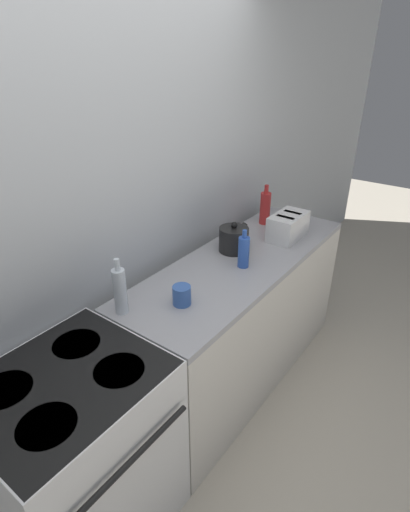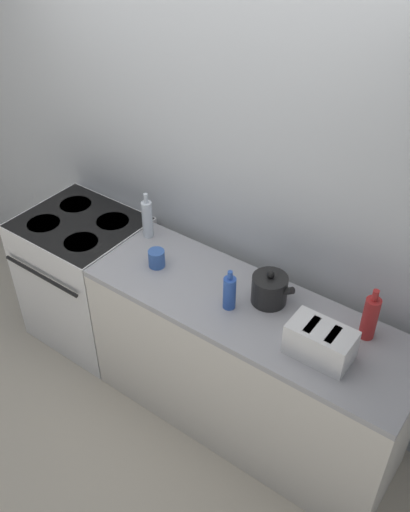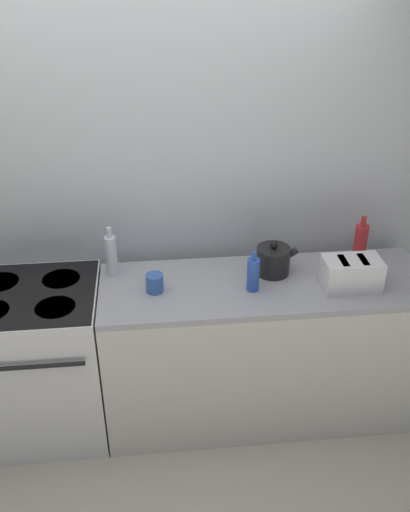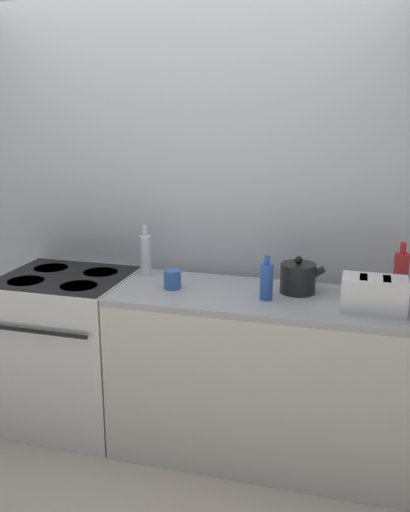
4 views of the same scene
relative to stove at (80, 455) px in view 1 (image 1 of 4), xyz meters
The scene contains 10 objects.
ground_plane 0.87m from the stove, 26.79° to the right, with size 12.00×12.00×0.00m, color beige.
wall_back 1.11m from the stove, 30.58° to the left, with size 8.00×0.05×2.60m.
stove is the anchor object (origin of this frame).
counter_block 1.29m from the stove, ahead, with size 1.83×0.60×0.93m.
kettle 1.46m from the stove, ahead, with size 0.24×0.19×0.20m.
toaster 1.82m from the stove, ahead, with size 0.31×0.18×0.17m.
bottle_clear 0.75m from the stove, 18.42° to the left, with size 0.06×0.06×0.30m.
bottle_red 1.96m from the stove, ahead, with size 0.08×0.08×0.29m.
bottle_blue 1.33m from the stove, ahead, with size 0.07×0.07×0.24m.
cup_blue 0.85m from the stove, ahead, with size 0.09×0.09×0.10m.
Camera 1 is at (-1.25, -0.82, 2.09)m, focal length 28.00 mm.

